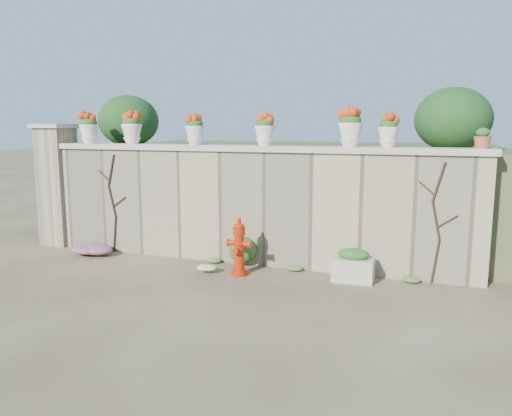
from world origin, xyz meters
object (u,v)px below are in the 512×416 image
at_px(planter_box, 353,266).
at_px(terracotta_pot, 482,139).
at_px(urn_pot_0, 89,128).
at_px(fire_hydrant, 239,246).

bearing_deg(planter_box, terracotta_pot, 15.81).
bearing_deg(urn_pot_0, fire_hydrant, -13.22).
distance_m(urn_pot_0, terracotta_pot, 7.11).
relative_size(fire_hydrant, planter_box, 1.48).
height_order(fire_hydrant, terracotta_pot, terracotta_pot).
relative_size(fire_hydrant, urn_pot_0, 1.62).
relative_size(fire_hydrant, terracotta_pot, 3.22).
height_order(fire_hydrant, urn_pot_0, urn_pot_0).
distance_m(fire_hydrant, terracotta_pot, 4.09).
distance_m(fire_hydrant, planter_box, 1.86).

